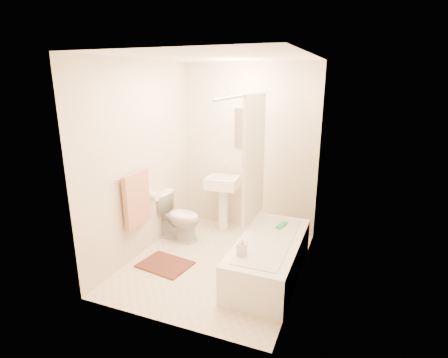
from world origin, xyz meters
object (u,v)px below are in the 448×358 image
at_px(bathtub, 269,257).
at_px(soap_bottle, 242,247).
at_px(toilet, 178,217).
at_px(bath_mat, 165,264).
at_px(sink, 223,201).

distance_m(bathtub, soap_bottle, 0.58).
height_order(toilet, bath_mat, toilet).
bearing_deg(bathtub, sink, 134.65).
distance_m(sink, soap_bottle, 1.63).
bearing_deg(bathtub, bath_mat, -167.31).
height_order(bathtub, soap_bottle, soap_bottle).
relative_size(toilet, bath_mat, 1.12).
bearing_deg(soap_bottle, bath_mat, 170.20).
xyz_separation_m(toilet, bathtub, (1.42, -0.44, -0.11)).
height_order(toilet, bathtub, toilet).
xyz_separation_m(sink, bathtub, (0.96, -0.98, -0.23)).
relative_size(sink, soap_bottle, 4.48).
relative_size(sink, bath_mat, 1.48).
bearing_deg(toilet, bath_mat, -158.26).
bearing_deg(soap_bottle, toilet, 144.16).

